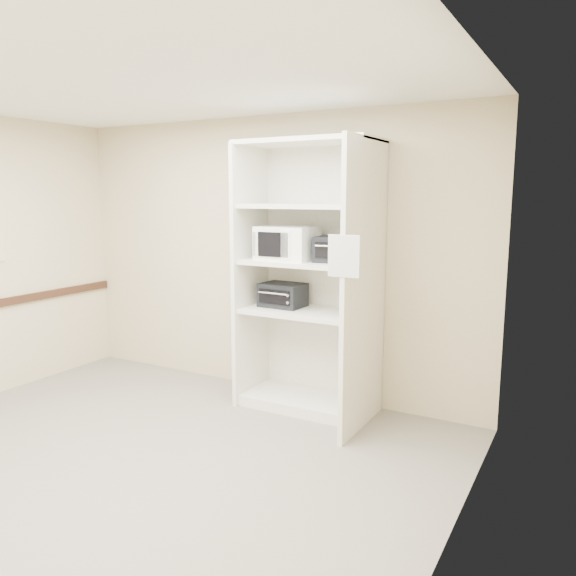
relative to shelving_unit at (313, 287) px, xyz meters
The scene contains 9 objects.
floor 2.15m from the shelving_unit, 111.36° to the right, with size 4.50×4.00×0.01m, color #666257.
ceiling 2.41m from the shelving_unit, 111.36° to the right, with size 4.50×4.00×0.01m, color white.
wall_back 0.76m from the shelving_unit, 155.96° to the left, with size 4.50×0.02×2.70m, color #C7BB92.
wall_right 2.34m from the shelving_unit, 47.07° to the right, with size 0.02×4.00×2.70m, color #C7BB92.
shelving_unit is the anchor object (origin of this frame).
microwave 0.46m from the shelving_unit, behind, with size 0.50×0.38×0.30m, color white.
toaster_oven_upper 0.42m from the shelving_unit, ahead, with size 0.39×0.29×0.22m, color black.
toaster_oven_lower 0.34m from the shelving_unit, behind, with size 0.39×0.30×0.22m, color black.
paper_sign 0.92m from the shelving_unit, 48.03° to the right, with size 0.24×0.01×0.31m, color white.
Camera 1 is at (2.87, -2.73, 1.94)m, focal length 35.00 mm.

